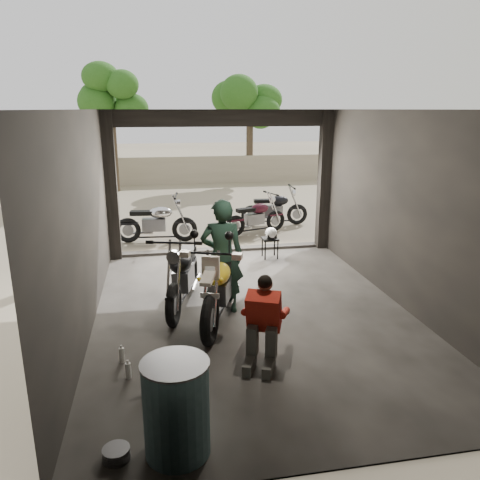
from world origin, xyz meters
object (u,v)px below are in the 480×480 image
object	(u,v)px
helmet	(271,233)
oil_drum	(177,410)
left_bike	(183,270)
outside_bike_a	(156,219)
outside_bike_c	(275,206)
sign_post	(339,178)
outside_bike_b	(256,214)
rider	(222,257)
mechanic	(262,325)
main_bike	(220,281)
stool	(270,241)

from	to	relation	value
helmet	oil_drum	size ratio (longest dim) A/B	0.29
left_bike	oil_drum	world-z (taller)	left_bike
outside_bike_a	outside_bike_c	xyz separation A→B (m)	(3.32, 1.17, -0.03)
sign_post	outside_bike_b	bearing A→B (deg)	152.82
outside_bike_a	oil_drum	bearing A→B (deg)	-173.03
outside_bike_a	rider	bearing A→B (deg)	-160.97
outside_bike_b	mechanic	distance (m)	6.63
outside_bike_b	helmet	size ratio (longest dim) A/B	5.69
outside_bike_b	sign_post	world-z (taller)	sign_post
left_bike	rider	world-z (taller)	rider
main_bike	outside_bike_c	bearing A→B (deg)	87.56
main_bike	outside_bike_c	xyz separation A→B (m)	(2.40, 5.95, -0.10)
outside_bike_b	mechanic	size ratio (longest dim) A/B	1.40
outside_bike_b	helmet	world-z (taller)	outside_bike_b
outside_bike_b	mechanic	xyz separation A→B (m)	(-1.34, -6.49, 0.03)
outside_bike_b	rider	size ratio (longest dim) A/B	0.84
helmet	main_bike	bearing A→B (deg)	-96.05
main_bike	oil_drum	bearing A→B (deg)	-86.68
main_bike	sign_post	world-z (taller)	sign_post
rider	stool	distance (m)	3.03
stool	helmet	size ratio (longest dim) A/B	1.70
main_bike	helmet	world-z (taller)	main_bike
helmet	oil_drum	distance (m)	6.19
rider	stool	xyz separation A→B (m)	(1.44, 2.61, -0.54)
mechanic	stool	distance (m)	4.50
oil_drum	outside_bike_b	bearing A→B (deg)	72.56
outside_bike_b	sign_post	distance (m)	2.38
outside_bike_b	helmet	bearing A→B (deg)	157.28
rider	outside_bike_c	bearing A→B (deg)	-102.87
outside_bike_c	rider	xyz separation A→B (m)	(-2.31, -5.58, 0.38)
main_bike	helmet	size ratio (longest dim) A/B	7.18
outside_bike_a	outside_bike_c	distance (m)	3.52
outside_bike_b	main_bike	bearing A→B (deg)	142.88
rider	mechanic	distance (m)	1.79
stool	helmet	world-z (taller)	helmet
outside_bike_b	oil_drum	xyz separation A→B (m)	(-2.49, -7.94, -0.05)
stool	left_bike	bearing A→B (deg)	-132.21
main_bike	outside_bike_b	xyz separation A→B (m)	(1.68, 5.13, -0.13)
outside_bike_c	rider	distance (m)	6.06
outside_bike_a	outside_bike_b	world-z (taller)	outside_bike_a
stool	sign_post	world-z (taller)	sign_post
outside_bike_b	outside_bike_c	xyz separation A→B (m)	(0.72, 0.82, 0.03)
sign_post	outside_bike_a	bearing A→B (deg)	160.08
outside_bike_a	outside_bike_c	size ratio (longest dim) A/B	1.05
rider	oil_drum	distance (m)	3.33
mechanic	helmet	bearing A→B (deg)	97.31
outside_bike_a	rider	world-z (taller)	rider
left_bike	oil_drum	bearing A→B (deg)	-79.89
outside_bike_c	sign_post	xyz separation A→B (m)	(1.46, -1.03, 0.90)
mechanic	stool	xyz separation A→B (m)	(1.19, 4.34, -0.17)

